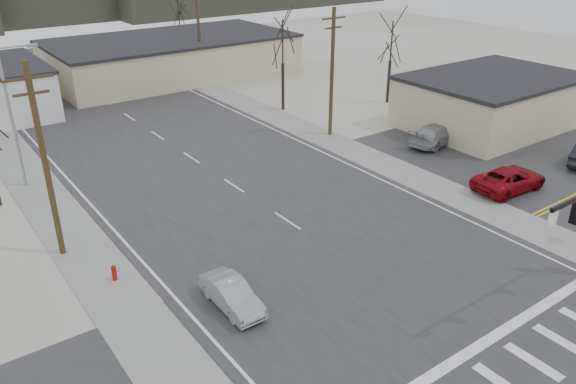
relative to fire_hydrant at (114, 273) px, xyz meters
The scene contains 22 objects.
ground 12.97m from the fire_hydrant, 38.11° to the right, with size 140.00×140.00×0.00m, color silver.
main_road 12.38m from the fire_hydrant, 34.46° to the left, with size 18.00×110.00×0.05m, color #29292C.
cross_road 12.97m from the fire_hydrant, 38.11° to the right, with size 90.00×10.00×0.04m, color #29292C.
parking_lot 30.27m from the fire_hydrant, ahead, with size 18.00×20.00×0.03m, color #29292C.
sidewalk_left 12.01m from the fire_hydrant, 91.91° to the left, with size 3.00×90.00×0.06m, color gray.
sidewalk_right 24.02m from the fire_hydrant, 29.98° to the left, with size 3.00×90.00×0.06m, color gray.
fire_hydrant is the anchor object (origin of this frame).
building_right_far 41.32m from the fire_hydrant, 60.70° to the left, with size 26.30×14.30×4.30m.
building_lot 34.48m from the fire_hydrant, ahead, with size 14.30×10.30×4.30m.
upole_left_b 6.36m from the fire_hydrant, 108.00° to the left, with size 2.20×0.30×10.00m.
upole_right_a 24.37m from the fire_hydrant, 24.74° to the left, with size 2.20×0.30×10.00m.
upole_right_b 38.96m from the fire_hydrant, 55.86° to the left, with size 2.20×0.30×10.00m.
streetlight_main 14.76m from the fire_hydrant, 92.46° to the left, with size 2.40×0.25×9.00m.
tree_right_mid 29.48m from the fire_hydrant, 38.41° to the left, with size 3.74×3.74×8.33m.
tree_right_far 50.96m from the fire_hydrant, 60.20° to the left, with size 3.52×3.52×7.84m.
tree_lot 35.48m from the fire_hydrant, 23.50° to the left, with size 3.52×3.52×7.84m.
sedan_crossing 6.17m from the fire_hydrant, 55.47° to the right, with size 1.33×3.82×1.26m, color gray.
car_far_a 38.22m from the fire_hydrant, 67.25° to the left, with size 2.14×5.25×1.52m, color black.
car_far_b 52.65m from the fire_hydrant, 83.15° to the left, with size 1.55×3.84×1.31m, color black.
car_parked_red 24.68m from the fire_hydrant, 11.43° to the right, with size 2.44×5.30×1.47m, color maroon.
car_parked_dark_a 29.85m from the fire_hydrant, ahead, with size 1.74×4.31×1.47m, color black.
car_parked_silver 27.21m from the fire_hydrant, ahead, with size 2.19×5.39×1.56m, color #8F9498.
Camera 1 is at (-16.67, -15.09, 15.38)m, focal length 35.00 mm.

